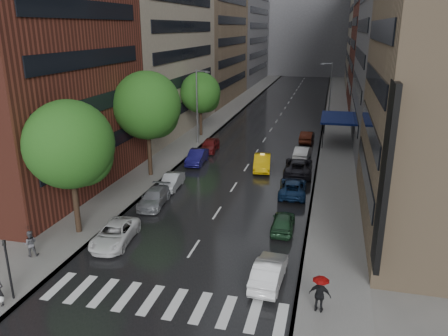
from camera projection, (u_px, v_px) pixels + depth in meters
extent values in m
plane|color=gray|center=(173.00, 281.00, 25.15)|extent=(220.00, 220.00, 0.00)
cube|color=black|center=(280.00, 116.00, 71.30)|extent=(14.00, 140.00, 0.01)
cube|color=gray|center=(226.00, 113.00, 73.34)|extent=(4.00, 140.00, 0.15)
cube|color=gray|center=(336.00, 119.00, 69.21)|extent=(4.00, 140.00, 0.15)
cube|color=silver|center=(59.00, 286.00, 24.70)|extent=(0.55, 2.80, 0.01)
cube|color=silver|center=(81.00, 289.00, 24.38)|extent=(0.55, 2.80, 0.01)
cube|color=silver|center=(104.00, 293.00, 24.06)|extent=(0.55, 2.80, 0.01)
cube|color=silver|center=(127.00, 296.00, 23.74)|extent=(0.55, 2.80, 0.01)
cube|color=silver|center=(151.00, 300.00, 23.42)|extent=(0.55, 2.80, 0.01)
cube|color=silver|center=(175.00, 304.00, 23.10)|extent=(0.55, 2.80, 0.01)
cube|color=silver|center=(201.00, 308.00, 22.77)|extent=(0.55, 2.80, 0.01)
cube|color=silver|center=(227.00, 312.00, 22.45)|extent=(0.55, 2.80, 0.01)
cube|color=silver|center=(253.00, 316.00, 22.13)|extent=(0.55, 2.80, 0.01)
cube|color=silver|center=(281.00, 320.00, 21.81)|extent=(0.55, 2.80, 0.01)
cube|color=maroon|center=(45.00, 39.00, 35.66)|extent=(8.00, 20.00, 26.00)
cube|color=gray|center=(156.00, 2.00, 56.57)|extent=(8.00, 28.00, 34.00)
cube|color=#937A5B|center=(213.00, 43.00, 84.27)|extent=(8.00, 28.00, 22.00)
cube|color=slate|center=(245.00, 6.00, 109.49)|extent=(8.00, 32.00, 38.00)
cube|color=#937A5B|center=(448.00, 10.00, 28.15)|extent=(8.00, 20.00, 30.00)
cube|color=slate|center=(396.00, 44.00, 51.23)|extent=(8.00, 28.00, 24.00)
cube|color=maroon|center=(381.00, 2.00, 75.22)|extent=(8.00, 28.00, 36.00)
cube|color=gray|center=(367.00, 27.00, 104.15)|extent=(8.00, 32.00, 28.00)
cube|color=black|center=(385.00, 179.00, 22.44)|extent=(0.30, 2.20, 10.00)
cube|color=slate|center=(310.00, 19.00, 129.13)|extent=(40.00, 14.00, 32.00)
cylinder|color=#382619|center=(76.00, 199.00, 30.21)|extent=(0.40, 0.40, 5.22)
sphere|color=#1E5116|center=(69.00, 144.00, 29.00)|extent=(5.97, 5.97, 5.97)
cylinder|color=#382619|center=(149.00, 149.00, 42.01)|extent=(0.40, 0.40, 5.59)
sphere|color=#1E5116|center=(147.00, 105.00, 40.72)|extent=(6.38, 6.38, 6.38)
cylinder|color=#382619|center=(201.00, 119.00, 57.87)|extent=(0.40, 0.40, 4.62)
sphere|color=#1E5116|center=(200.00, 93.00, 56.80)|extent=(5.28, 5.28, 5.28)
imported|color=yellow|center=(262.00, 162.00, 44.57)|extent=(2.23, 4.89, 1.55)
imported|color=white|center=(115.00, 234.00, 29.41)|extent=(2.70, 5.04, 1.35)
imported|color=slate|center=(154.00, 198.00, 35.66)|extent=(2.23, 4.70, 1.32)
imported|color=#999FA2|center=(172.00, 181.00, 39.47)|extent=(1.57, 4.06, 1.32)
imported|color=#13104D|center=(197.00, 157.00, 46.53)|extent=(1.83, 4.65, 1.51)
imported|color=maroon|center=(210.00, 145.00, 51.16)|extent=(2.01, 4.52, 1.51)
imported|color=white|center=(269.00, 271.00, 24.81)|extent=(1.77, 4.50, 1.46)
imported|color=#1B3C23|center=(283.00, 222.00, 31.20)|extent=(1.67, 3.96, 1.34)
imported|color=#0F2549|center=(293.00, 187.00, 37.86)|extent=(2.57, 5.12, 1.39)
imported|color=black|center=(298.00, 167.00, 43.14)|extent=(2.89, 5.87, 1.60)
imported|color=white|center=(302.00, 153.00, 48.21)|extent=(1.81, 4.46, 1.44)
imported|color=#501D10|center=(307.00, 137.00, 55.25)|extent=(1.74, 4.44, 1.44)
sphere|color=white|center=(1.00, 299.00, 22.48)|extent=(0.32, 0.32, 0.32)
imported|color=#57575D|center=(30.00, 244.00, 27.40)|extent=(1.05, 0.98, 1.71)
imported|color=black|center=(29.00, 232.00, 27.16)|extent=(0.96, 0.98, 0.88)
imported|color=black|center=(320.00, 295.00, 22.00)|extent=(1.17, 0.63, 1.89)
imported|color=#A60D0C|center=(321.00, 283.00, 21.78)|extent=(0.82, 0.82, 0.72)
cylinder|color=black|center=(9.00, 272.00, 22.84)|extent=(0.12, 0.12, 3.20)
imported|color=black|center=(5.00, 248.00, 22.41)|extent=(0.18, 0.15, 0.90)
cylinder|color=gray|center=(197.00, 107.00, 53.20)|extent=(0.18, 0.18, 9.00)
cube|color=gray|center=(208.00, 72.00, 51.58)|extent=(0.50, 0.22, 0.16)
cylinder|color=gray|center=(330.00, 94.00, 63.46)|extent=(0.18, 0.18, 9.00)
cube|color=gray|center=(322.00, 64.00, 62.49)|extent=(0.50, 0.22, 0.16)
cube|color=navy|center=(338.00, 118.00, 54.42)|extent=(4.00, 8.00, 0.25)
cylinder|color=black|center=(323.00, 136.00, 51.74)|extent=(0.12, 0.12, 3.00)
cylinder|color=black|center=(325.00, 123.00, 58.76)|extent=(0.12, 0.12, 3.00)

